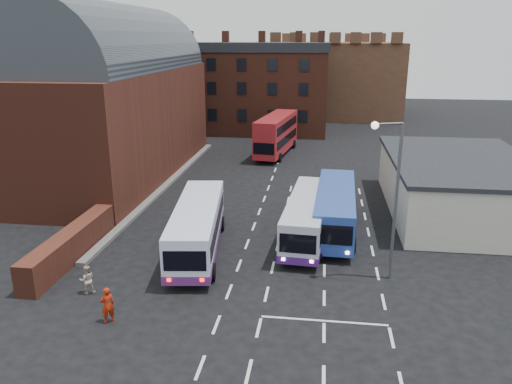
# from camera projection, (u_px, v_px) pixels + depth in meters

# --- Properties ---
(ground) EXTENTS (180.00, 180.00, 0.00)m
(ground) POSITION_uv_depth(u_px,v_px,m) (232.00, 285.00, 27.13)
(ground) COLOR black
(railway_station) EXTENTS (12.00, 28.00, 16.00)m
(railway_station) POSITION_uv_depth(u_px,v_px,m) (108.00, 96.00, 46.70)
(railway_station) COLOR #602B1E
(railway_station) RESTS_ON ground
(forecourt_wall) EXTENTS (1.20, 10.00, 1.80)m
(forecourt_wall) POSITION_uv_depth(u_px,v_px,m) (71.00, 245.00, 30.04)
(forecourt_wall) COLOR #602B1E
(forecourt_wall) RESTS_ON ground
(cream_building) EXTENTS (10.40, 16.40, 4.25)m
(cream_building) POSITION_uv_depth(u_px,v_px,m) (459.00, 185.00, 37.84)
(cream_building) COLOR beige
(cream_building) RESTS_ON ground
(brick_terrace) EXTENTS (22.00, 10.00, 11.00)m
(brick_terrace) POSITION_uv_depth(u_px,v_px,m) (248.00, 92.00, 69.79)
(brick_terrace) COLOR brown
(brick_terrace) RESTS_ON ground
(castle_keep) EXTENTS (22.00, 22.00, 12.00)m
(castle_keep) POSITION_uv_depth(u_px,v_px,m) (332.00, 78.00, 87.05)
(castle_keep) COLOR brown
(castle_keep) RESTS_ON ground
(bus_white_outbound) EXTENTS (3.94, 11.33, 3.03)m
(bus_white_outbound) POSITION_uv_depth(u_px,v_px,m) (197.00, 225.00, 30.85)
(bus_white_outbound) COLOR white
(bus_white_outbound) RESTS_ON ground
(bus_white_inbound) EXTENTS (3.16, 10.55, 2.84)m
(bus_white_inbound) POSITION_uv_depth(u_px,v_px,m) (307.00, 215.00, 32.85)
(bus_white_inbound) COLOR silver
(bus_white_inbound) RESTS_ON ground
(bus_blue) EXTENTS (3.10, 11.05, 2.99)m
(bus_blue) POSITION_uv_depth(u_px,v_px,m) (335.00, 207.00, 34.13)
(bus_blue) COLOR #27459A
(bus_blue) RESTS_ON ground
(bus_red_double) EXTENTS (4.09, 11.33, 4.43)m
(bus_red_double) POSITION_uv_depth(u_px,v_px,m) (276.00, 134.00, 56.54)
(bus_red_double) COLOR #A31F24
(bus_red_double) RESTS_ON ground
(street_lamp) EXTENTS (1.71, 0.81, 8.85)m
(street_lamp) POSITION_uv_depth(u_px,v_px,m) (392.00, 187.00, 26.21)
(street_lamp) COLOR #5A5B5E
(street_lamp) RESTS_ON ground
(pedestrian_red) EXTENTS (0.78, 0.75, 1.80)m
(pedestrian_red) POSITION_uv_depth(u_px,v_px,m) (107.00, 305.00, 23.31)
(pedestrian_red) COLOR #A52009
(pedestrian_red) RESTS_ON ground
(pedestrian_beige) EXTENTS (0.96, 0.89, 1.57)m
(pedestrian_beige) POSITION_uv_depth(u_px,v_px,m) (87.00, 280.00, 25.98)
(pedestrian_beige) COLOR #BEAE95
(pedestrian_beige) RESTS_ON ground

